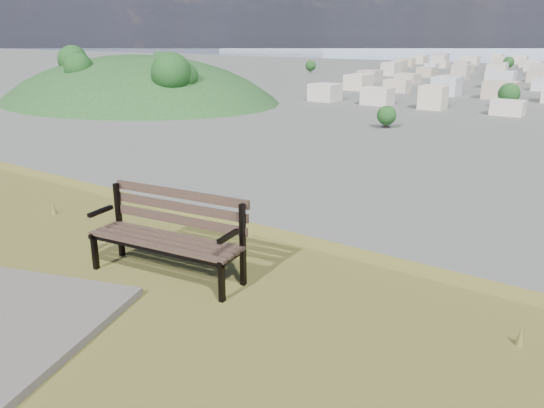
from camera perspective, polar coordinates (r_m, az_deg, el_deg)
The scene contains 2 objects.
park_bench at distance 5.78m, azimuth -10.93°, elevation -2.73°, with size 1.79×0.78×0.91m.
green_wooded_hill at distance 238.63m, azimuth -14.17°, elevation 10.78°, with size 148.25×118.60×74.12m.
Camera 1 is at (2.90, -1.20, 27.52)m, focal length 35.00 mm.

